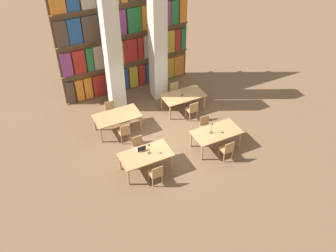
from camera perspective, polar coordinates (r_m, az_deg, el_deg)
name	(u,v)px	position (r m, az deg, el deg)	size (l,w,h in m)	color
ground_plane	(167,137)	(15.11, -0.23, -1.69)	(40.00, 40.00, 0.00)	brown
bookshelf_bank	(125,36)	(16.83, -6.52, 13.50)	(6.07, 0.35, 5.50)	brown
pillar_left	(112,45)	(15.39, -8.56, 12.12)	(0.62, 0.62, 6.00)	silver
pillar_center	(158,35)	(16.03, -1.58, 13.68)	(0.62, 0.62, 6.00)	silver
reading_table_0	(146,156)	(13.34, -3.41, -4.57)	(1.85, 0.99, 0.75)	tan
chair_0	(156,174)	(12.98, -1.82, -7.28)	(0.42, 0.40, 0.87)	tan
chair_1	(139,146)	(14.02, -4.51, -3.13)	(0.42, 0.40, 0.87)	tan
desk_lamp_0	(149,147)	(13.12, -2.94, -3.17)	(0.14, 0.14, 0.45)	brown
laptop	(141,149)	(13.45, -4.14, -3.48)	(0.32, 0.22, 0.21)	silver
reading_table_1	(216,133)	(14.37, 7.35, -1.11)	(1.85, 0.99, 0.75)	tan
chair_2	(227,149)	(14.03, 9.00, -3.55)	(0.42, 0.40, 0.87)	tan
chair_3	(206,126)	(14.99, 5.74, 0.05)	(0.42, 0.40, 0.87)	tan
desk_lamp_1	(212,126)	(14.05, 6.67, 0.00)	(0.14, 0.14, 0.48)	brown
reading_table_2	(117,117)	(15.18, -7.77, 1.36)	(1.85, 0.99, 0.75)	tan
chair_4	(124,132)	(14.72, -6.65, -0.91)	(0.42, 0.40, 0.87)	tan
chair_5	(111,111)	(15.90, -8.68, 2.34)	(0.42, 0.40, 0.87)	tan
reading_table_3	(183,97)	(16.23, 2.33, 4.51)	(1.85, 0.99, 0.75)	tan
chair_6	(192,110)	(15.81, 3.73, 2.51)	(0.42, 0.40, 0.87)	tan
chair_7	(175,91)	(16.92, 1.14, 5.33)	(0.42, 0.40, 0.87)	tan
desk_lamp_2	(182,89)	(16.00, 2.21, 5.59)	(0.14, 0.14, 0.45)	brown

